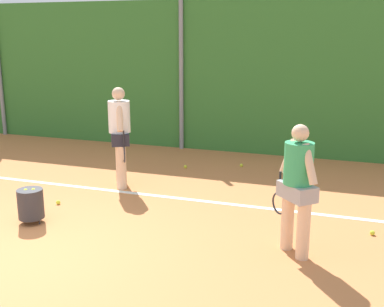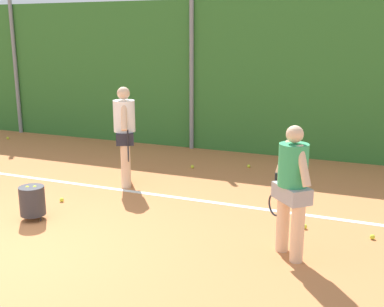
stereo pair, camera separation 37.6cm
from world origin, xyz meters
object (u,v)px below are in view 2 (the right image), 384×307
player_foreground_near (292,185)px  ball_hopper (32,201)px  player_midcourt (125,131)px  tennis_ball_3 (192,167)px  tennis_ball_9 (62,200)px  tennis_ball_8 (305,226)px  tennis_ball_4 (249,166)px  tennis_ball_5 (372,237)px  tennis_ball_0 (8,138)px

player_foreground_near → ball_hopper: size_ratio=3.13×
player_midcourt → tennis_ball_3: bearing=124.7°
ball_hopper → tennis_ball_9: bearing=97.2°
player_midcourt → tennis_ball_3: size_ratio=26.37×
tennis_ball_9 → tennis_ball_3: bearing=65.5°
tennis_ball_9 → tennis_ball_8: bearing=5.3°
tennis_ball_3 → tennis_ball_4: size_ratio=1.00×
tennis_ball_4 → tennis_ball_5: 3.68m
tennis_ball_5 → tennis_ball_9: (-4.67, -0.33, 0.00)m
player_midcourt → tennis_ball_4: bearing=108.1°
player_foreground_near → tennis_ball_8: (0.05, 0.91, -0.86)m
ball_hopper → tennis_ball_0: bearing=135.9°
tennis_ball_0 → tennis_ball_5: same height
player_foreground_near → tennis_ball_0: size_ratio=24.33×
tennis_ball_4 → tennis_ball_8: 3.15m
tennis_ball_3 → tennis_ball_9: 2.89m
tennis_ball_5 → tennis_ball_8: bearing=178.8°
tennis_ball_5 → tennis_ball_9: size_ratio=1.00×
tennis_ball_3 → tennis_ball_9: size_ratio=1.00×
tennis_ball_3 → ball_hopper: bearing=-107.8°
player_foreground_near → tennis_ball_0: bearing=19.7°
player_midcourt → tennis_ball_4: player_midcourt is taller
player_midcourt → tennis_ball_0: player_midcourt is taller
player_foreground_near → tennis_ball_9: (-3.74, 0.56, -0.86)m
player_foreground_near → tennis_ball_3: 4.17m
tennis_ball_3 → tennis_ball_5: (3.48, -2.29, 0.00)m
tennis_ball_5 → tennis_ball_8: 0.88m
tennis_ball_0 → tennis_ball_3: bearing=-7.9°
tennis_ball_3 → tennis_ball_8: (2.60, -2.28, 0.00)m
tennis_ball_3 → tennis_ball_5: bearing=-33.4°
player_midcourt → tennis_ball_3: (0.69, 1.44, -0.94)m
player_foreground_near → ball_hopper: bearing=49.6°
tennis_ball_0 → tennis_ball_4: bearing=-2.5°
player_midcourt → tennis_ball_0: size_ratio=26.37×
tennis_ball_3 → player_foreground_near: bearing=-51.3°
player_foreground_near → ball_hopper: (-3.65, -0.23, -0.61)m
player_foreground_near → tennis_ball_0: (-7.94, 3.94, -0.86)m
tennis_ball_8 → player_midcourt: bearing=165.6°
tennis_ball_0 → tennis_ball_3: same height
player_midcourt → tennis_ball_8: 3.52m
ball_hopper → tennis_ball_8: (3.69, 1.14, -0.26)m
ball_hopper → tennis_ball_8: bearing=17.1°
tennis_ball_3 → tennis_ball_5: 4.17m
ball_hopper → tennis_ball_9: ball_hopper is taller
player_midcourt → tennis_ball_4: size_ratio=26.37×
tennis_ball_8 → tennis_ball_9: (-3.79, -0.35, 0.00)m
player_midcourt → tennis_ball_9: player_midcourt is taller
ball_hopper → tennis_ball_0: 5.99m
tennis_ball_8 → ball_hopper: bearing=-162.9°
ball_hopper → tennis_ball_4: (2.13, 3.88, -0.26)m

